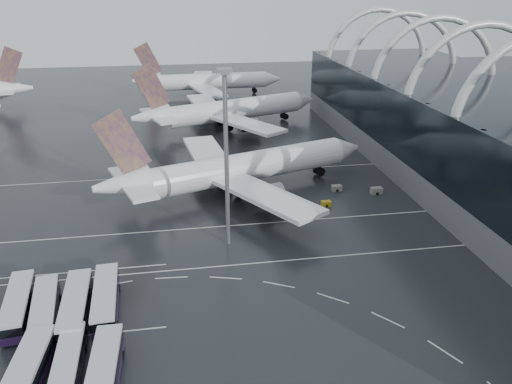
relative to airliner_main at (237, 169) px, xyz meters
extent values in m
plane|color=black|center=(-5.25, -27.61, -5.27)|extent=(420.00, 420.00, 0.00)
cube|color=#585A5D|center=(56.75, -7.61, -2.27)|extent=(42.00, 160.00, 6.00)
cube|color=black|center=(56.75, -7.61, 7.73)|extent=(42.00, 160.00, 14.00)
torus|color=silver|center=(52.75, 0.39, 12.73)|extent=(33.80, 1.80, 33.80)
torus|color=silver|center=(52.75, 19.39, 12.73)|extent=(33.80, 1.80, 33.80)
torus|color=silver|center=(52.75, 38.39, 12.73)|extent=(33.80, 1.80, 33.80)
torus|color=silver|center=(52.75, 57.39, 12.73)|extent=(33.80, 1.80, 33.80)
cube|color=silver|center=(-5.25, -29.61, -5.27)|extent=(120.00, 0.25, 0.01)
cube|color=silver|center=(-5.25, -15.61, -5.27)|extent=(120.00, 0.25, 0.01)
cube|color=silver|center=(-5.25, 12.39, -5.27)|extent=(120.00, 0.25, 0.01)
cube|color=silver|center=(-29.25, -43.61, -5.27)|extent=(28.00, 0.25, 0.01)
cube|color=silver|center=(-29.25, -27.61, -5.27)|extent=(28.00, 0.25, 0.01)
cylinder|color=white|center=(3.00, 1.02, 0.19)|extent=(44.38, 20.31, 6.22)
cone|color=white|center=(27.24, 9.27, 0.19)|extent=(8.09, 7.96, 6.22)
cone|color=white|center=(-23.26, -7.92, 1.26)|extent=(12.15, 9.34, 6.22)
cube|color=#401763|center=(-22.25, -7.57, 9.20)|extent=(9.98, 3.94, 13.18)
cube|color=white|center=(-21.23, -7.23, 1.26)|extent=(10.79, 19.82, 0.54)
cube|color=white|center=(3.26, -13.05, -0.45)|extent=(20.17, 26.86, 0.86)
cube|color=white|center=(-5.38, 12.33, -0.45)|extent=(10.63, 27.50, 0.86)
cylinder|color=slate|center=(5.10, -8.46, -2.38)|extent=(6.76, 5.35, 3.64)
cylinder|color=slate|center=(-1.12, 9.81, -2.38)|extent=(6.76, 5.35, 3.64)
cube|color=black|center=(-1.06, -0.36, -4.10)|extent=(14.39, 10.64, 2.36)
cylinder|color=white|center=(6.51, 52.18, 0.29)|extent=(43.54, 20.93, 6.33)
cone|color=white|center=(30.29, 60.78, 0.29)|extent=(8.31, 8.18, 6.33)
cone|color=white|center=(-19.32, 42.83, 1.38)|extent=(12.42, 9.67, 6.33)
cube|color=#401763|center=(-18.29, 43.20, 9.46)|extent=(10.11, 4.19, 13.42)
cube|color=white|center=(-17.26, 43.58, 1.38)|extent=(11.30, 20.15, 0.55)
cube|color=white|center=(7.05, 37.86, -0.36)|extent=(20.91, 27.21, 0.87)
cube|color=white|center=(-2.24, 63.52, -0.36)|extent=(11.31, 28.08, 0.87)
cylinder|color=slate|center=(8.83, 42.57, -2.33)|extent=(6.91, 5.53, 3.71)
cylinder|color=slate|center=(2.14, 61.04, -2.33)|extent=(6.91, 5.53, 3.71)
cube|color=black|center=(2.40, 50.69, -4.07)|extent=(14.70, 11.03, 2.40)
cylinder|color=white|center=(3.75, 100.74, 0.15)|extent=(41.48, 7.24, 6.17)
cone|color=white|center=(27.60, 101.36, 0.15)|extent=(6.54, 6.33, 6.17)
cone|color=white|center=(-22.22, 100.06, 1.21)|extent=(10.79, 6.44, 6.17)
cube|color=#401763|center=(-21.16, 100.09, 9.08)|extent=(10.25, 0.90, 13.07)
cube|color=white|center=(-20.10, 100.12, 1.21)|extent=(5.28, 19.25, 0.53)
cube|color=white|center=(-0.16, 87.34, -0.49)|extent=(13.44, 27.58, 0.85)
cube|color=white|center=(-0.85, 113.91, -0.49)|extent=(12.16, 27.49, 0.85)
cylinder|color=slate|center=(2.94, 91.14, -2.40)|extent=(5.94, 3.77, 3.61)
cylinder|color=slate|center=(2.44, 110.27, -2.40)|extent=(5.94, 3.77, 3.61)
cube|color=black|center=(-0.50, 100.63, -4.10)|extent=(12.93, 7.13, 2.34)
cone|color=white|center=(-67.56, 91.11, 1.40)|extent=(11.65, 7.67, 6.35)
cube|color=#401763|center=(-68.64, 90.97, 9.50)|extent=(10.54, 1.98, 13.45)
cube|color=white|center=(-69.73, 90.83, 1.40)|extent=(7.36, 20.16, 0.55)
cube|color=#291544|center=(-34.88, -38.01, -4.35)|extent=(4.48, 13.56, 1.13)
cube|color=black|center=(-34.88, -38.01, -3.12)|extent=(4.51, 13.30, 1.33)
cube|color=silver|center=(-34.88, -38.01, -2.23)|extent=(4.48, 13.56, 0.46)
cylinder|color=black|center=(-32.98, -42.08, -4.76)|extent=(0.47, 1.06, 1.02)
cylinder|color=black|center=(-35.81, -42.41, -4.76)|extent=(0.47, 1.06, 1.02)
cylinder|color=black|center=(-33.96, -33.62, -4.76)|extent=(0.47, 1.06, 1.02)
cylinder|color=black|center=(-36.79, -33.94, -4.76)|extent=(0.47, 1.06, 1.02)
cube|color=#291544|center=(-31.06, -39.75, -4.36)|extent=(4.72, 13.51, 1.12)
cube|color=black|center=(-31.06, -39.75, -3.14)|extent=(4.74, 13.26, 1.32)
cube|color=silver|center=(-31.06, -39.75, -2.25)|extent=(4.72, 13.51, 0.46)
cylinder|color=black|center=(-29.08, -43.76, -4.77)|extent=(0.49, 1.06, 1.02)
cylinder|color=black|center=(-31.89, -44.14, -4.77)|extent=(0.49, 1.06, 1.02)
cylinder|color=black|center=(-30.23, -35.37, -4.77)|extent=(0.49, 1.06, 1.02)
cylinder|color=black|center=(-33.04, -35.75, -4.77)|extent=(0.49, 1.06, 1.02)
cube|color=#291544|center=(-27.12, -39.70, -4.31)|extent=(3.75, 14.10, 1.18)
cube|color=black|center=(-27.12, -39.70, -3.02)|extent=(3.80, 13.82, 1.40)
cube|color=silver|center=(-27.12, -39.70, -2.08)|extent=(3.75, 14.10, 0.48)
cylinder|color=black|center=(-25.42, -44.10, -4.74)|extent=(0.42, 1.09, 1.07)
cylinder|color=black|center=(-28.41, -44.23, -4.74)|extent=(0.42, 1.09, 1.07)
cylinder|color=black|center=(-25.83, -35.16, -4.74)|extent=(0.42, 1.09, 1.07)
cylinder|color=black|center=(-28.82, -35.30, -4.74)|extent=(0.42, 1.09, 1.07)
cube|color=#291544|center=(-23.34, -38.55, -4.32)|extent=(3.87, 13.96, 1.17)
cube|color=black|center=(-23.34, -38.55, -3.04)|extent=(3.91, 13.69, 1.38)
cube|color=silver|center=(-23.34, -38.55, -2.11)|extent=(3.87, 13.96, 0.48)
cylinder|color=black|center=(-21.61, -42.88, -4.74)|extent=(0.43, 1.08, 1.06)
cylinder|color=black|center=(-24.56, -43.05, -4.74)|extent=(0.43, 1.08, 1.06)
cylinder|color=black|center=(-22.12, -34.06, -4.74)|extent=(0.43, 1.08, 1.06)
cylinder|color=black|center=(-25.07, -34.23, -4.74)|extent=(0.43, 1.08, 1.06)
cube|color=#291544|center=(-30.47, -52.25, -4.31)|extent=(3.95, 14.15, 1.18)
cube|color=black|center=(-30.47, -52.25, -3.01)|extent=(3.99, 13.88, 1.40)
cube|color=silver|center=(-30.47, -52.25, -2.07)|extent=(3.95, 14.15, 0.48)
cylinder|color=black|center=(-28.71, -47.87, -4.74)|extent=(0.44, 1.10, 1.08)
cylinder|color=black|center=(-31.70, -47.69, -4.74)|extent=(0.44, 1.10, 1.08)
cube|color=#291544|center=(-26.23, -50.80, -4.43)|extent=(3.09, 12.22, 1.03)
cube|color=black|center=(-26.23, -50.80, -3.31)|extent=(3.14, 11.98, 1.21)
cube|color=silver|center=(-26.23, -50.80, -2.50)|extent=(3.09, 12.22, 0.42)
cylinder|color=black|center=(-25.05, -46.87, -4.81)|extent=(0.36, 0.94, 0.93)
cylinder|color=black|center=(-27.65, -46.96, -4.81)|extent=(0.36, 0.94, 0.93)
cube|color=#291544|center=(-21.98, -53.10, -4.34)|extent=(3.27, 13.59, 1.15)
cube|color=black|center=(-21.98, -53.10, -3.09)|extent=(3.33, 13.32, 1.35)
cube|color=silver|center=(-21.98, -53.10, -2.18)|extent=(3.27, 13.59, 0.47)
cylinder|color=black|center=(-20.45, -48.80, -4.75)|extent=(0.38, 1.05, 1.04)
cylinder|color=black|center=(-23.35, -48.74, -4.75)|extent=(0.38, 1.05, 1.04)
cylinder|color=gray|center=(-4.54, -22.31, 9.37)|extent=(0.73, 0.73, 29.28)
cube|color=gray|center=(-4.54, -22.31, 24.32)|extent=(2.30, 2.30, 0.84)
cube|color=silver|center=(-4.54, -22.31, 24.01)|extent=(2.09, 2.09, 0.42)
cube|color=#B08F17|center=(16.82, -9.95, -4.74)|extent=(1.95, 1.15, 1.07)
cube|color=slate|center=(21.39, -2.56, -4.67)|extent=(2.22, 1.31, 1.21)
cube|color=#B08F17|center=(6.87, -6.14, -4.74)|extent=(1.97, 1.17, 1.08)
cube|color=slate|center=(29.33, -5.50, -4.61)|extent=(2.44, 1.44, 1.33)
camera|label=1|loc=(-12.31, -98.49, 36.94)|focal=35.00mm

